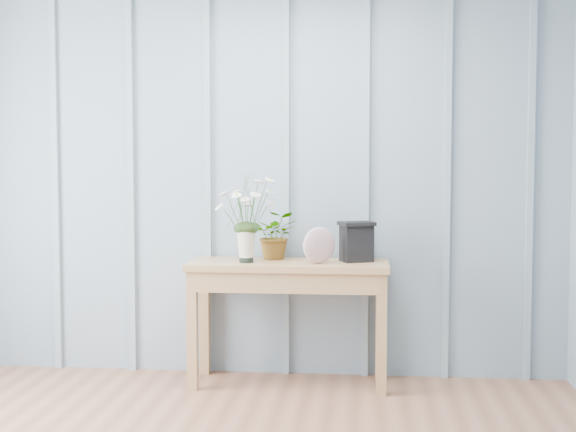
# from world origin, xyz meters

# --- Properties ---
(room_shell) EXTENTS (4.00, 4.50, 2.50)m
(room_shell) POSITION_xyz_m (0.00, 0.92, 1.99)
(room_shell) COLOR #7E93A4
(room_shell) RESTS_ON ground
(sideboard) EXTENTS (1.20, 0.45, 0.75)m
(sideboard) POSITION_xyz_m (0.29, 1.99, 0.64)
(sideboard) COLOR #A2794B
(sideboard) RESTS_ON ground
(daisy_vase) EXTENTS (0.38, 0.29, 0.53)m
(daisy_vase) POSITION_xyz_m (0.04, 1.94, 1.08)
(daisy_vase) COLOR black
(daisy_vase) RESTS_ON sideboard
(spider_plant) EXTENTS (0.27, 0.24, 0.30)m
(spider_plant) POSITION_xyz_m (0.20, 2.13, 0.90)
(spider_plant) COLOR #1B3212
(spider_plant) RESTS_ON sideboard
(felt_disc_vessel) EXTENTS (0.21, 0.18, 0.22)m
(felt_disc_vessel) POSITION_xyz_m (0.48, 1.92, 0.86)
(felt_disc_vessel) COLOR #96516D
(felt_disc_vessel) RESTS_ON sideboard
(carved_box) EXTENTS (0.24, 0.22, 0.24)m
(carved_box) POSITION_xyz_m (0.70, 2.04, 0.87)
(carved_box) COLOR black
(carved_box) RESTS_ON sideboard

